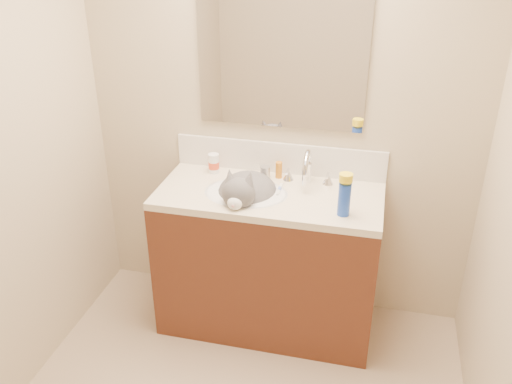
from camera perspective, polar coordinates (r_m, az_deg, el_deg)
The scene contains 16 objects.
room_shell at distance 1.76m, azimuth -5.16°, elevation 4.20°, with size 2.24×2.54×2.52m.
vanity_cabinet at distance 3.11m, azimuth 1.30°, elevation -7.46°, with size 1.20×0.55×0.82m, color #4E2414.
counter_slab at distance 2.89m, azimuth 1.39°, elevation -0.40°, with size 1.20×0.55×0.04m, color beige.
basin at distance 2.91m, azimuth -1.06°, elevation -1.28°, with size 0.45×0.36×0.14m, color white.
faucet at distance 2.94m, azimuth 5.42°, elevation 2.26°, with size 0.28×0.20×0.21m.
cat at distance 2.89m, azimuth -1.05°, elevation -0.32°, with size 0.37×0.46×0.34m.
backsplash at distance 3.07m, azimuth 2.46°, elevation 3.61°, with size 1.20×0.02×0.18m, color silver.
mirror at distance 2.89m, azimuth 2.69°, elevation 14.41°, with size 0.90×0.02×0.80m, color white.
pill_bottle at distance 3.09m, azimuth -4.47°, elevation 3.03°, with size 0.06×0.06×0.11m, color white.
pill_label at distance 3.10m, azimuth -4.46°, elevation 2.85°, with size 0.06×0.06×0.04m, color #DD4424.
silver_jar at distance 3.03m, azimuth 0.96°, elevation 2.14°, with size 0.06×0.06×0.07m, color #B7B7BC.
amber_bottle at distance 3.03m, azimuth 2.42°, elevation 2.34°, with size 0.04×0.04×0.09m, color #C27116.
toothbrush at distance 2.90m, azimuth 2.49°, elevation 0.29°, with size 0.01×0.13×0.01m, color white.
toothbrush_head at distance 2.90m, azimuth 2.50°, elevation 0.34°, with size 0.01×0.03×0.01m, color #7192F1.
spray_can at distance 2.66m, azimuth 9.27°, elevation -0.77°, with size 0.06×0.06×0.17m, color #1A40BA.
spray_cap at distance 2.61m, azimuth 9.45°, elevation 1.49°, with size 0.07×0.07×0.04m, color yellow.
Camera 1 is at (0.53, -1.54, 2.16)m, focal length 38.00 mm.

